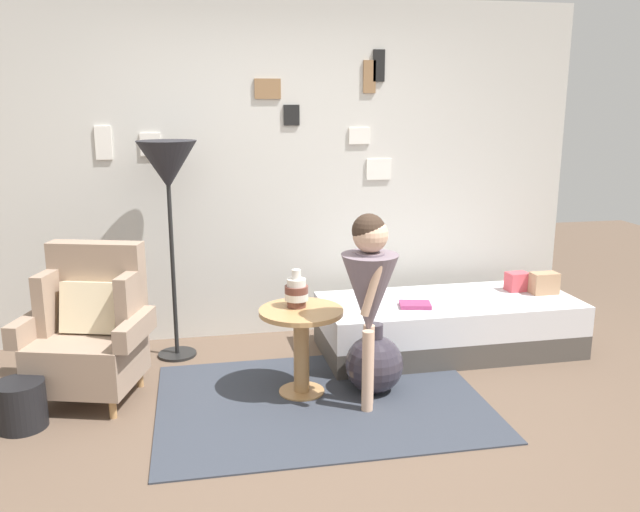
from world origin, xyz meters
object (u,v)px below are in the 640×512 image
vase_striped (296,292)px  person_child (369,285)px  side_table (301,335)px  demijohn_near (374,364)px  book_on_daybed (415,305)px  magazine_basket (21,405)px  floor_lamp (168,172)px  daybed (448,325)px  armchair (90,330)px

vase_striped → person_child: 0.52m
side_table → demijohn_near: bearing=-7.5°
book_on_daybed → magazine_basket: size_ratio=0.79×
floor_lamp → book_on_daybed: size_ratio=7.16×
side_table → person_child: bearing=-37.6°
daybed → floor_lamp: bearing=172.2°
armchair → side_table: size_ratio=1.71×
daybed → person_child: bearing=-135.8°
daybed → vase_striped: (-1.23, -0.48, 0.47)m
floor_lamp → demijohn_near: (1.26, -0.88, -1.17)m
armchair → person_child: (1.67, -0.51, 0.34)m
floor_lamp → daybed: bearing=-7.8°
armchair → side_table: 1.33m
person_child → magazine_basket: bearing=176.1°
armchair → demijohn_near: (1.77, -0.29, -0.25)m
vase_striped → demijohn_near: 0.69m
armchair → daybed: bearing=7.1°
side_table → daybed: bearing=24.1°
armchair → book_on_daybed: size_ratio=4.41×
demijohn_near → magazine_basket: (-2.12, -0.08, -0.05)m
floor_lamp → demijohn_near: floor_lamp is taller
daybed → magazine_basket: bearing=-166.6°
magazine_basket → daybed: bearing=13.4°
side_table → magazine_basket: (-1.66, -0.14, -0.26)m
armchair → daybed: (2.51, 0.31, -0.24)m
book_on_daybed → demijohn_near: 0.68m
person_child → book_on_daybed: 0.95m
magazine_basket → person_child: bearing=-3.9°
vase_striped → demijohn_near: size_ratio=0.53×
magazine_basket → floor_lamp: bearing=48.2°
daybed → side_table: side_table is taller
armchair → person_child: size_ratio=0.80×
magazine_basket → book_on_daybed: bearing=12.3°
armchair → side_table: bearing=-10.0°
daybed → demijohn_near: demijohn_near is taller
side_table → magazine_basket: size_ratio=2.03×
book_on_daybed → magazine_basket: book_on_daybed is taller
floor_lamp → demijohn_near: bearing=-34.8°
floor_lamp → magazine_basket: 1.77m
floor_lamp → person_child: (1.16, -1.10, -0.58)m
book_on_daybed → demijohn_near: size_ratio=0.48×
floor_lamp → armchair: bearing=-130.7°
daybed → side_table: (-1.21, -0.54, 0.20)m
side_table → magazine_basket: 1.68m
armchair → floor_lamp: size_ratio=0.62×
person_child → magazine_basket: size_ratio=4.32×
side_table → vase_striped: 0.27m
side_table → floor_lamp: size_ratio=0.36×
demijohn_near → magazine_basket: demijohn_near is taller
magazine_basket → vase_striped: bearing=6.9°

